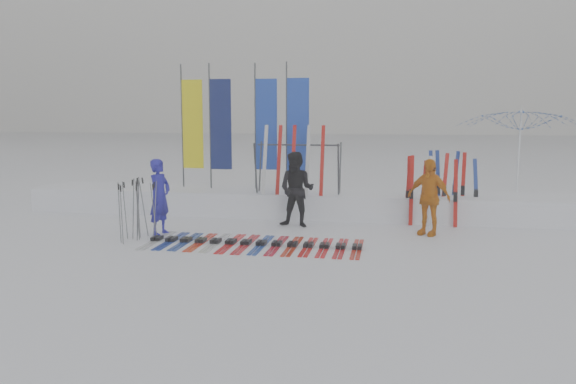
% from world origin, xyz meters
% --- Properties ---
extents(ground, '(120.00, 120.00, 0.00)m').
position_xyz_m(ground, '(0.00, 0.00, 0.00)').
color(ground, white).
rests_on(ground, ground).
extents(snow_bank, '(14.00, 1.60, 0.60)m').
position_xyz_m(snow_bank, '(0.00, 4.60, 0.30)').
color(snow_bank, white).
rests_on(snow_bank, ground).
extents(person_blue, '(0.51, 0.66, 1.60)m').
position_xyz_m(person_blue, '(-2.57, 1.79, 0.80)').
color(person_blue, '#1D1B9D').
rests_on(person_blue, ground).
extents(person_black, '(0.91, 0.76, 1.69)m').
position_xyz_m(person_black, '(0.12, 3.11, 0.84)').
color(person_black, black).
rests_on(person_black, ground).
extents(person_yellow, '(1.01, 0.81, 1.61)m').
position_xyz_m(person_yellow, '(2.97, 2.76, 0.80)').
color(person_yellow, orange).
rests_on(person_yellow, ground).
extents(tent_canopy, '(3.79, 3.83, 2.74)m').
position_xyz_m(tent_canopy, '(5.32, 5.72, 1.37)').
color(tent_canopy, white).
rests_on(tent_canopy, ground).
extents(ski_row, '(4.17, 1.69, 0.07)m').
position_xyz_m(ski_row, '(-0.42, 1.21, 0.04)').
color(ski_row, '#AFB1B7').
rests_on(ski_row, ground).
extents(pole_cluster, '(0.75, 0.80, 1.26)m').
position_xyz_m(pole_cluster, '(-2.84, 1.25, 0.60)').
color(pole_cluster, '#595B60').
rests_on(pole_cluster, ground).
extents(feather_flags, '(3.41, 0.22, 3.20)m').
position_xyz_m(feather_flags, '(-1.58, 4.83, 2.24)').
color(feather_flags, '#383A3F').
rests_on(feather_flags, ground).
extents(ski_rack, '(2.04, 0.80, 1.23)m').
position_xyz_m(ski_rack, '(-0.03, 4.20, 1.38)').
color(ski_rack, '#383A3F').
rests_on(ski_rack, ground).
extents(upright_skis, '(1.66, 1.02, 1.69)m').
position_xyz_m(upright_skis, '(3.26, 4.17, 0.79)').
color(upright_skis, navy).
rests_on(upright_skis, ground).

